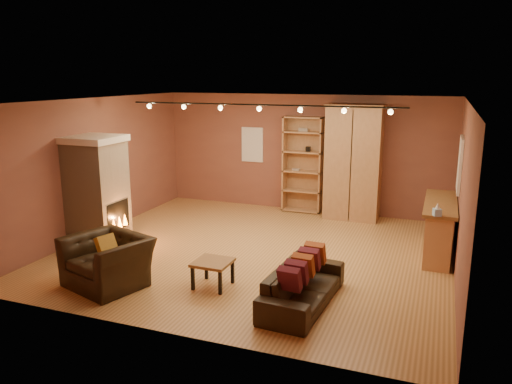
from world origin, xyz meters
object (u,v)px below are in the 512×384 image
at_px(bar_counter, 439,227).
at_px(loveseat, 303,279).
at_px(bookcase, 303,164).
at_px(coffee_table, 213,265).
at_px(fireplace, 98,191).
at_px(armchair, 107,253).
at_px(armoire, 353,162).

distance_m(bar_counter, loveseat, 3.42).
distance_m(bookcase, coffee_table, 4.92).
height_order(fireplace, bookcase, bookcase).
distance_m(loveseat, armchair, 3.08).
bearing_deg(loveseat, armoire, 5.65).
xyz_separation_m(armoire, coffee_table, (-1.34, -4.64, -0.95)).
xyz_separation_m(bookcase, loveseat, (1.37, -4.95, -0.79)).
bearing_deg(coffee_table, bookcase, 88.75).
distance_m(armoire, coffee_table, 4.92).
bearing_deg(armoire, armchair, -119.40).
relative_size(armoire, coffee_table, 4.65).
bearing_deg(armchair, bookcase, 90.52).
relative_size(armchair, coffee_table, 2.46).
bearing_deg(coffee_table, fireplace, 159.42).
relative_size(fireplace, bar_counter, 1.02).
height_order(bookcase, armchair, bookcase).
distance_m(fireplace, armoire, 5.58).
bearing_deg(fireplace, coffee_table, -20.58).
bearing_deg(fireplace, bookcase, 50.35).
relative_size(fireplace, armoire, 0.81).
xyz_separation_m(bar_counter, armchair, (-4.83, -3.35, 0.02)).
bearing_deg(coffee_table, armchair, -161.59).
relative_size(loveseat, coffee_table, 3.40).
bearing_deg(armchair, loveseat, 25.81).
relative_size(bookcase, coffee_table, 4.09).
relative_size(bookcase, bar_counter, 1.11).
height_order(armoire, loveseat, armoire).
bearing_deg(fireplace, armchair, -49.32).
distance_m(bar_counter, armchair, 5.88).
height_order(bar_counter, coffee_table, bar_counter).
height_order(loveseat, armchair, armchair).
xyz_separation_m(bar_counter, loveseat, (-1.78, -2.92, -0.12)).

